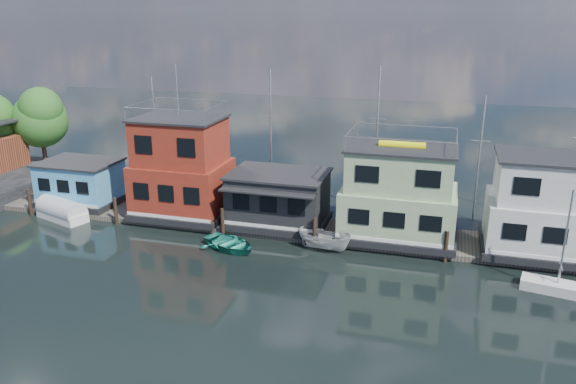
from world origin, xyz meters
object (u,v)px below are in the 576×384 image
(houseboat_blue, at_px, (81,183))
(tarp_runabout, at_px, (62,211))
(houseboat_green, at_px, (399,195))
(dinghy_teal, at_px, (230,243))
(houseboat_white, at_px, (551,208))
(houseboat_dark, at_px, (279,199))
(day_sailer, at_px, (558,286))
(houseboat_red, at_px, (182,169))
(motorboat, at_px, (325,240))

(houseboat_blue, xyz_separation_m, tarp_runabout, (0.17, -3.01, -1.52))
(houseboat_green, distance_m, dinghy_teal, 12.52)
(houseboat_blue, relative_size, houseboat_green, 0.76)
(houseboat_green, height_order, houseboat_white, houseboat_green)
(tarp_runabout, bearing_deg, houseboat_green, 25.40)
(houseboat_dark, distance_m, tarp_runabout, 17.67)
(tarp_runabout, bearing_deg, houseboat_blue, 112.14)
(houseboat_blue, relative_size, houseboat_dark, 0.86)
(houseboat_dark, bearing_deg, dinghy_teal, -113.49)
(houseboat_white, relative_size, day_sailer, 1.30)
(houseboat_red, height_order, tarp_runabout, houseboat_red)
(day_sailer, bearing_deg, houseboat_red, 179.77)
(houseboat_red, height_order, dinghy_teal, houseboat_red)
(houseboat_dark, bearing_deg, day_sailer, -15.70)
(tarp_runabout, bearing_deg, houseboat_red, 36.75)
(houseboat_white, xyz_separation_m, dinghy_teal, (-21.11, -4.87, -3.09))
(houseboat_dark, relative_size, day_sailer, 1.15)
(houseboat_dark, bearing_deg, houseboat_white, 0.06)
(houseboat_blue, distance_m, day_sailer, 36.98)
(houseboat_blue, bearing_deg, dinghy_teal, -17.54)
(motorboat, relative_size, day_sailer, 0.63)
(houseboat_red, bearing_deg, dinghy_teal, -39.54)
(houseboat_red, xyz_separation_m, houseboat_white, (27.00, 0.00, -0.57))
(tarp_runabout, xyz_separation_m, motorboat, (21.65, -0.19, 0.10))
(houseboat_dark, height_order, houseboat_white, houseboat_white)
(houseboat_dark, distance_m, dinghy_teal, 5.64)
(tarp_runabout, distance_m, dinghy_teal, 15.34)
(houseboat_red, distance_m, dinghy_teal, 8.47)
(houseboat_blue, bearing_deg, houseboat_white, 0.00)
(houseboat_white, bearing_deg, houseboat_green, 180.00)
(houseboat_green, bearing_deg, houseboat_blue, -180.00)
(houseboat_red, xyz_separation_m, houseboat_dark, (8.00, -0.02, -1.69))
(dinghy_teal, bearing_deg, houseboat_red, 75.39)
(houseboat_blue, bearing_deg, houseboat_red, 0.00)
(houseboat_white, bearing_deg, tarp_runabout, -175.27)
(houseboat_white, bearing_deg, day_sailer, -89.53)
(houseboat_white, height_order, tarp_runabout, houseboat_white)
(houseboat_dark, xyz_separation_m, dinghy_teal, (-2.11, -4.85, -1.97))
(houseboat_red, distance_m, houseboat_dark, 8.18)
(tarp_runabout, bearing_deg, motorboat, 18.39)
(dinghy_teal, distance_m, day_sailer, 21.16)
(houseboat_dark, xyz_separation_m, motorboat, (4.32, -3.17, -1.63))
(tarp_runabout, height_order, day_sailer, day_sailer)
(houseboat_green, bearing_deg, houseboat_red, -180.00)
(houseboat_blue, height_order, day_sailer, day_sailer)
(houseboat_blue, distance_m, tarp_runabout, 3.37)
(houseboat_red, relative_size, houseboat_white, 1.41)
(houseboat_blue, relative_size, motorboat, 1.57)
(dinghy_teal, height_order, day_sailer, day_sailer)
(houseboat_dark, xyz_separation_m, day_sailer, (19.04, -5.35, -2.02))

